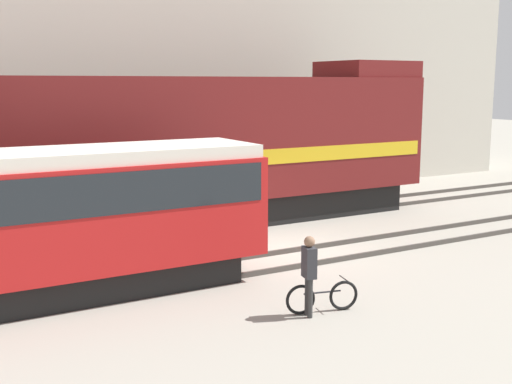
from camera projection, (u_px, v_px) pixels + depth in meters
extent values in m
plane|color=#9E998C|center=(284.00, 250.00, 18.56)|extent=(120.00, 120.00, 0.00)
cube|color=#47423D|center=(319.00, 263.00, 17.03)|extent=(60.00, 0.07, 0.14)
cube|color=#47423D|center=(290.00, 250.00, 18.26)|extent=(60.00, 0.07, 0.14)
cube|color=#47423D|center=(230.00, 225.00, 21.47)|extent=(60.00, 0.07, 0.14)
cube|color=#47423D|center=(211.00, 218.00, 22.70)|extent=(60.00, 0.07, 0.14)
cube|color=beige|center=(140.00, 72.00, 27.74)|extent=(37.65, 6.00, 10.48)
cube|color=black|center=(172.00, 214.00, 21.14)|extent=(17.52, 2.55, 1.00)
cube|color=maroon|center=(170.00, 139.00, 20.72)|extent=(19.04, 3.00, 3.98)
cube|color=gold|center=(170.00, 157.00, 20.83)|extent=(18.66, 3.04, 0.50)
cube|color=maroon|center=(367.00, 70.00, 24.25)|extent=(3.00, 2.85, 0.60)
cube|color=black|center=(47.00, 285.00, 14.24)|extent=(8.76, 2.00, 0.70)
cube|color=red|center=(43.00, 218.00, 13.98)|extent=(9.96, 2.50, 2.35)
cube|color=#1E2328|center=(41.00, 190.00, 13.88)|extent=(9.56, 2.54, 0.90)
cube|color=silver|center=(39.00, 158.00, 13.76)|extent=(9.76, 2.38, 0.30)
torus|color=black|center=(343.00, 295.00, 13.64)|extent=(0.64, 0.21, 0.65)
torus|color=black|center=(300.00, 300.00, 13.37)|extent=(0.64, 0.21, 0.65)
cylinder|color=black|center=(322.00, 292.00, 13.48)|extent=(0.81, 0.23, 0.04)
cylinder|color=black|center=(307.00, 292.00, 13.38)|extent=(0.03, 0.03, 0.29)
cylinder|color=#262626|center=(344.00, 278.00, 13.57)|extent=(0.13, 0.43, 0.02)
cylinder|color=#333333|center=(307.00, 296.00, 13.32)|extent=(0.11, 0.11, 0.84)
cylinder|color=#333333|center=(310.00, 298.00, 13.17)|extent=(0.11, 0.11, 0.84)
cube|color=#333338|center=(309.00, 262.00, 13.12)|extent=(0.30, 0.40, 0.65)
sphere|color=#8C664C|center=(309.00, 242.00, 13.05)|extent=(0.23, 0.23, 0.23)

